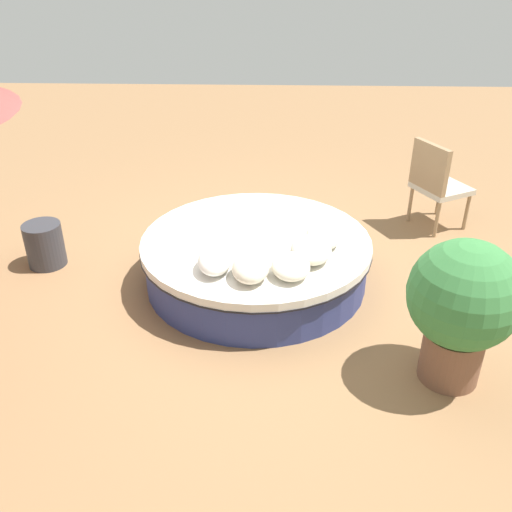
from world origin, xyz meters
name	(u,v)px	position (x,y,z in m)	size (l,w,h in m)	color
ground_plane	(256,280)	(0.00, 0.00, 0.00)	(16.00, 16.00, 0.00)	olive
round_bed	(256,260)	(0.00, 0.00, 0.23)	(2.12, 2.12, 0.44)	navy
throw_pillow_0	(215,260)	(-0.55, 0.32, 0.54)	(0.43, 0.28, 0.18)	white
throw_pillow_1	(251,268)	(-0.67, 0.02, 0.54)	(0.41, 0.30, 0.18)	beige
throw_pillow_2	(291,266)	(-0.61, -0.30, 0.52)	(0.40, 0.32, 0.16)	beige
throw_pillow_3	(311,250)	(-0.34, -0.48, 0.53)	(0.45, 0.35, 0.18)	beige
throw_pillow_4	(323,236)	(-0.07, -0.61, 0.53)	(0.44, 0.31, 0.17)	beige
patio_chair	(436,180)	(1.20, -1.90, 0.56)	(0.69, 0.68, 0.98)	#997A56
planter	(462,303)	(-1.29, -1.47, 0.66)	(0.78, 0.78, 1.12)	brown
side_table	(45,245)	(0.24, 2.08, 0.22)	(0.37, 0.37, 0.44)	#333338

